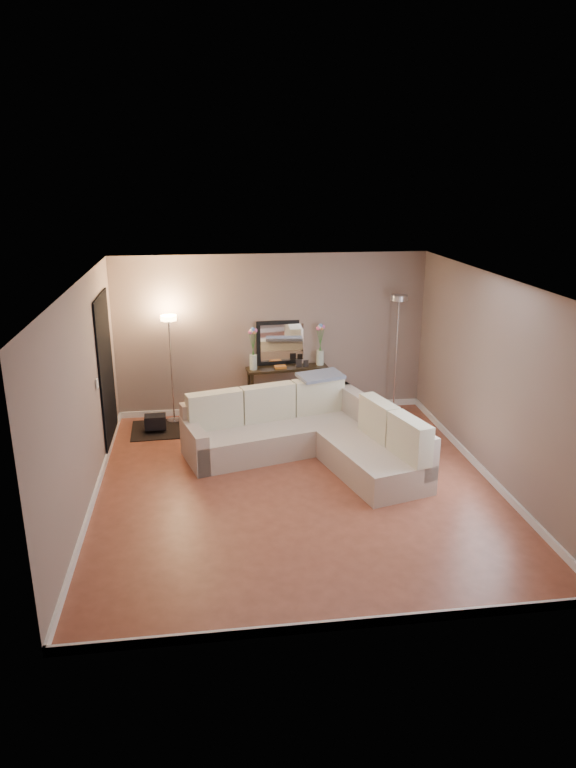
{
  "coord_description": "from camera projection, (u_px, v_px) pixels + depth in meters",
  "views": [
    {
      "loc": [
        -1.09,
        -7.26,
        3.76
      ],
      "look_at": [
        0.0,
        0.8,
        1.1
      ],
      "focal_mm": 30.0,
      "sensor_mm": 36.0,
      "label": 1
    }
  ],
  "objects": [
    {
      "name": "baseboard_front",
      "position": [
        343.0,
        624.0,
        5.55
      ],
      "size": [
        5.0,
        0.03,
        0.1
      ],
      "primitive_type": "cube",
      "color": "white",
      "rests_on": "ground"
    },
    {
      "name": "throw_blanket",
      "position": [
        321.0,
        376.0,
        9.43
      ],
      "size": [
        0.74,
        0.57,
        0.09
      ],
      "primitive_type": "cube",
      "rotation": [
        0.1,
        0.0,
        0.32
      ],
      "color": "slate",
      "rests_on": "sectional_sofa"
    },
    {
      "name": "doorway",
      "position": [
        106.0,
        372.0,
        9.09
      ],
      "size": [
        0.02,
        1.2,
        2.2
      ],
      "primitive_type": "cube",
      "color": "black",
      "rests_on": "ground"
    },
    {
      "name": "sectional_sofa",
      "position": [
        310.0,
        434.0,
        8.89
      ],
      "size": [
        3.15,
        2.63,
        0.91
      ],
      "color": "beige",
      "rests_on": "floor"
    },
    {
      "name": "wall_front",
      "position": [
        348.0,
        497.0,
        5.14
      ],
      "size": [
        5.0,
        0.02,
        2.6
      ],
      "primitive_type": "cube",
      "color": "gray",
      "rests_on": "ground"
    },
    {
      "name": "wall_back",
      "position": [
        272.0,
        335.0,
        10.34
      ],
      "size": [
        5.0,
        0.02,
        2.6
      ],
      "primitive_type": "cube",
      "color": "gray",
      "rests_on": "ground"
    },
    {
      "name": "baseboard_back",
      "position": [
        272.0,
        408.0,
        10.71
      ],
      "size": [
        5.0,
        0.03,
        0.1
      ],
      "primitive_type": "cube",
      "color": "white",
      "rests_on": "ground"
    },
    {
      "name": "flower_vase_left",
      "position": [
        253.0,
        352.0,
        10.13
      ],
      "size": [
        0.16,
        0.13,
        0.69
      ],
      "color": "silver",
      "rests_on": "console_table"
    },
    {
      "name": "charcoal_rug",
      "position": [
        169.0,
        429.0,
        9.95
      ],
      "size": [
        1.16,
        0.89,
        0.02
      ],
      "primitive_type": "cube",
      "rotation": [
        0.0,
        0.0,
        0.04
      ],
      "color": "black",
      "rests_on": "floor"
    },
    {
      "name": "console_table",
      "position": [
        282.0,
        388.0,
        10.44
      ],
      "size": [
        1.34,
        0.49,
        0.81
      ],
      "color": "black",
      "rests_on": "floor"
    },
    {
      "name": "ceiling",
      "position": [
        297.0,
        281.0,
        7.34
      ],
      "size": [
        5.0,
        5.5,
        0.01
      ],
      "primitive_type": "cube",
      "color": "white",
      "rests_on": "ground"
    },
    {
      "name": "wall_left",
      "position": [
        83.0,
        398.0,
        7.42
      ],
      "size": [
        0.02,
        5.5,
        2.6
      ],
      "primitive_type": "cube",
      "color": "gray",
      "rests_on": "ground"
    },
    {
      "name": "floor",
      "position": [
        296.0,
        486.0,
        8.15
      ],
      "size": [
        5.0,
        5.5,
        0.01
      ],
      "primitive_type": "cube",
      "color": "#964D36",
      "rests_on": "ground"
    },
    {
      "name": "floor_lamp_unlit",
      "position": [
        398.0,
        330.0,
        10.31
      ],
      "size": [
        0.34,
        0.34,
        1.95
      ],
      "color": "silver",
      "rests_on": "floor"
    },
    {
      "name": "wall_right",
      "position": [
        494.0,
        380.0,
        8.06
      ],
      "size": [
        0.02,
        5.5,
        2.6
      ],
      "primitive_type": "cube",
      "color": "gray",
      "rests_on": "ground"
    },
    {
      "name": "leaning_mirror",
      "position": [
        285.0,
        342.0,
        10.39
      ],
      "size": [
        0.93,
        0.14,
        0.72
      ],
      "color": "black",
      "rests_on": "console_table"
    },
    {
      "name": "floor_lamp_lit",
      "position": [
        170.0,
        348.0,
        9.89
      ],
      "size": [
        0.25,
        0.25,
        1.73
      ],
      "color": "silver",
      "rests_on": "floor"
    },
    {
      "name": "table_decor",
      "position": [
        287.0,
        366.0,
        10.31
      ],
      "size": [
        0.56,
        0.14,
        0.13
      ],
      "color": "orange",
      "rests_on": "console_table"
    },
    {
      "name": "black_bag",
      "position": [
        155.0,
        422.0,
        9.78
      ],
      "size": [
        0.33,
        0.24,
        0.21
      ],
      "primitive_type": "cube",
      "rotation": [
        0.0,
        0.0,
        0.04
      ],
      "color": "black",
      "rests_on": "charcoal_rug"
    },
    {
      "name": "baseboard_left",
      "position": [
        95.0,
        494.0,
        7.81
      ],
      "size": [
        0.03,
        5.5,
        0.1
      ],
      "primitive_type": "cube",
      "color": "white",
      "rests_on": "ground"
    },
    {
      "name": "flower_vase_right",
      "position": [
        320.0,
        348.0,
        10.38
      ],
      "size": [
        0.16,
        0.13,
        0.69
      ],
      "color": "silver",
      "rests_on": "console_table"
    },
    {
      "name": "switch_plate",
      "position": [
        97.0,
        383.0,
        8.26
      ],
      "size": [
        0.02,
        0.08,
        0.12
      ],
      "primitive_type": "cube",
      "color": "white",
      "rests_on": "ground"
    },
    {
      "name": "baseboard_right",
      "position": [
        483.0,
        470.0,
        8.45
      ],
      "size": [
        0.03,
        5.5,
        0.1
      ],
      "primitive_type": "cube",
      "color": "white",
      "rests_on": "ground"
    }
  ]
}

